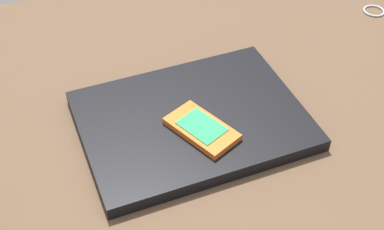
{
  "coord_description": "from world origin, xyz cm",
  "views": [
    {
      "loc": [
        28.15,
        52.96,
        55.4
      ],
      "look_at": [
        9.65,
        2.45,
        5.0
      ],
      "focal_mm": 49.88,
      "sensor_mm": 36.0,
      "label": 1
    }
  ],
  "objects": [
    {
      "name": "cell_phone_on_laptop",
      "position": [
        9.52,
        5.86,
        5.43
      ],
      "size": [
        8.9,
        11.06,
        1.06
      ],
      "color": "orange",
      "rests_on": "laptop_closed"
    },
    {
      "name": "laptop_closed",
      "position": [
        9.65,
        2.45,
        3.97
      ],
      "size": [
        31.18,
        23.65,
        1.93
      ],
      "primitive_type": "cube",
      "rotation": [
        0.0,
        0.0,
        0.03
      ],
      "color": "black",
      "rests_on": "desk_surface"
    },
    {
      "name": "key_ring",
      "position": [
        -31.53,
        -13.99,
        3.18
      ],
      "size": [
        3.85,
        3.85,
        0.36
      ],
      "primitive_type": "torus",
      "color": "silver",
      "rests_on": "desk_surface"
    },
    {
      "name": "desk_surface",
      "position": [
        0.0,
        0.0,
        1.5
      ],
      "size": [
        120.0,
        80.0,
        3.0
      ],
      "primitive_type": "cube",
      "color": "brown",
      "rests_on": "ground"
    }
  ]
}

